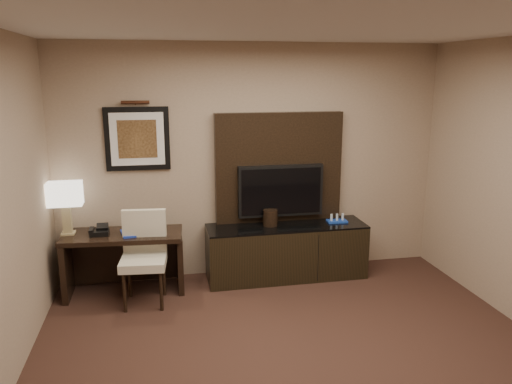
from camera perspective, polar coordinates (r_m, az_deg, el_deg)
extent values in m
cube|color=silver|center=(3.35, 8.10, 19.16)|extent=(4.50, 5.00, 0.01)
cube|color=gray|center=(5.84, -0.38, 3.52)|extent=(4.50, 0.01, 2.70)
cube|color=black|center=(5.69, -14.81, -7.81)|extent=(1.30, 0.64, 0.67)
cube|color=black|center=(5.90, 3.48, -6.77)|extent=(1.85, 0.52, 0.64)
cube|color=black|center=(5.86, 2.62, 2.75)|extent=(1.50, 0.12, 1.30)
cube|color=black|center=(5.82, 2.82, 0.15)|extent=(1.00, 0.08, 0.60)
cube|color=black|center=(5.68, -13.40, 5.93)|extent=(0.70, 0.04, 0.70)
cylinder|color=#432315|center=(5.61, -13.64, 9.93)|extent=(0.04, 0.04, 0.30)
cube|color=#1B38B4|center=(5.54, -13.97, -4.56)|extent=(0.27, 0.32, 0.02)
imported|color=#B6AC8F|center=(5.55, -13.81, -3.46)|extent=(0.16, 0.06, 0.21)
cylinder|color=silver|center=(5.61, -11.38, -3.26)|extent=(0.07, 0.07, 0.19)
cylinder|color=black|center=(5.76, 1.64, -2.95)|extent=(0.21, 0.21, 0.19)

